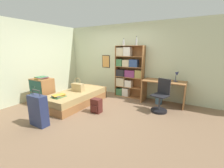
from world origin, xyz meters
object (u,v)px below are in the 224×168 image
object	(u,v)px
magazine_pile_on_dresser	(41,78)
waste_bin	(159,100)
bed	(77,98)
bottle_green	(124,43)
bookcase	(127,72)
desk_chair	(160,101)
dresser	(43,91)
handbag	(78,87)
desk	(164,88)
bottle_brown	(136,42)
book_stack_on_bed	(59,96)
suitcase	(38,111)
backpack	(96,106)
desk_lamp	(177,74)

from	to	relation	value
magazine_pile_on_dresser	waste_bin	size ratio (longest dim) A/B	1.55
bed	bottle_green	world-z (taller)	bottle_green
bookcase	desk_chair	bearing A→B (deg)	-29.82
bed	waste_bin	distance (m)	2.62
bed	dresser	distance (m)	1.10
handbag	desk_chair	size ratio (longest dim) A/B	0.48
desk	waste_bin	world-z (taller)	desk
bottle_brown	magazine_pile_on_dresser	bearing A→B (deg)	-137.59
bottle_brown	desk_chair	distance (m)	2.11
magazine_pile_on_dresser	bed	bearing A→B (deg)	31.90
dresser	bookcase	world-z (taller)	bookcase
book_stack_on_bed	desk	world-z (taller)	desk
suitcase	bottle_brown	size ratio (longest dim) A/B	2.83
dresser	suitcase	bearing A→B (deg)	-39.26
dresser	waste_bin	world-z (taller)	dresser
suitcase	book_stack_on_bed	bearing A→B (deg)	108.49
magazine_pile_on_dresser	bookcase	xyz separation A→B (m)	(1.93, 2.07, 0.06)
magazine_pile_on_dresser	bottle_brown	distance (m)	3.24
bed	magazine_pile_on_dresser	world-z (taller)	magazine_pile_on_dresser
suitcase	backpack	world-z (taller)	suitcase
magazine_pile_on_dresser	desk_chair	size ratio (longest dim) A/B	0.40
bottle_green	desk_lamp	size ratio (longest dim) A/B	0.70
desk_chair	desk_lamp	bearing A→B (deg)	69.41
desk	desk_chair	size ratio (longest dim) A/B	1.40
bed	desk_chair	bearing A→B (deg)	16.41
bottle_green	desk_chair	world-z (taller)	bottle_green
handbag	book_stack_on_bed	size ratio (longest dim) A/B	1.17
bed	bottle_brown	bearing A→B (deg)	47.82
desk	desk_lamp	size ratio (longest dim) A/B	3.73
bottle_green	backpack	bearing A→B (deg)	-88.80
bed	bottle_green	xyz separation A→B (m)	(0.90, 1.49, 1.72)
magazine_pile_on_dresser	bottle_brown	bearing A→B (deg)	42.41
waste_bin	handbag	bearing A→B (deg)	-151.18
bookcase	waste_bin	xyz separation A→B (m)	(1.23, -0.21, -0.79)
dresser	desk_lamp	world-z (taller)	desk_lamp
handbag	bottle_green	distance (m)	2.18
bed	waste_bin	size ratio (longest dim) A/B	8.56
handbag	magazine_pile_on_dresser	xyz separation A→B (m)	(-0.89, -0.62, 0.32)
bookcase	desk	size ratio (longest dim) A/B	1.43
magazine_pile_on_dresser	book_stack_on_bed	bearing A→B (deg)	-7.16
bookcase	desk_lamp	size ratio (longest dim) A/B	5.32
bed	backpack	size ratio (longest dim) A/B	5.25
bookcase	desk_chair	distance (m)	1.72
bed	book_stack_on_bed	size ratio (longest dim) A/B	5.50
suitcase	desk	bearing A→B (deg)	53.05
book_stack_on_bed	magazine_pile_on_dresser	distance (m)	0.95
bottle_brown	waste_bin	xyz separation A→B (m)	(0.90, -0.19, -1.83)
dresser	waste_bin	size ratio (longest dim) A/B	3.42
bed	desk	xyz separation A→B (m)	(2.37, 1.37, 0.33)
backpack	bottle_green	bearing A→B (deg)	91.20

